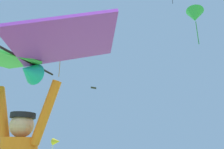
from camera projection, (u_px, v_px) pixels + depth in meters
The scene contains 5 objects.
held_stunt_kite at pixel (24, 54), 2.30m from camera, with size 2.20×1.16×0.44m.
distant_kite_green_mid_left at pixel (195, 16), 16.68m from camera, with size 1.77×1.83×3.08m.
distant_kite_black_high_left at pixel (94, 88), 29.28m from camera, with size 0.94×0.95×0.22m.
distant_kite_orange_low_right at pixel (60, 56), 22.40m from camera, with size 1.89×1.73×2.90m.
marker_flag at pixel (56, 145), 7.87m from camera, with size 0.30×0.24×1.71m.
Camera 1 is at (1.21, -1.58, 1.26)m, focal length 35.50 mm.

